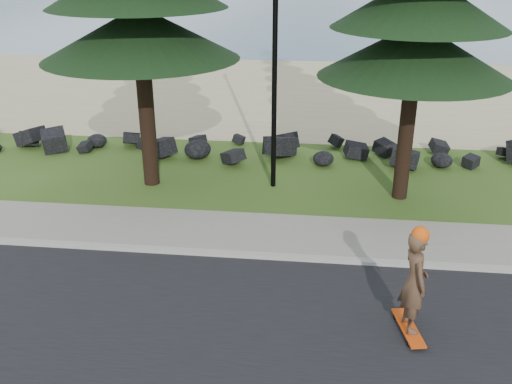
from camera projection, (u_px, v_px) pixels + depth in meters
The scene contains 9 objects.
ground at pixel (262, 238), 13.41m from camera, with size 160.00×160.00×0.00m, color #355119.
road at pixel (233, 368), 9.31m from camera, with size 160.00×7.00×0.02m, color black.
kerb at pixel (257, 256), 12.57m from camera, with size 160.00×0.20×0.10m, color #A29F92.
sidewalk at pixel (262, 233), 13.58m from camera, with size 160.00×2.00×0.08m, color gray.
beach_sand at pixel (293, 91), 26.60m from camera, with size 160.00×15.00×0.01m, color tan.
ocean at pixel (311, 9), 59.82m from camera, with size 160.00×58.00×0.01m, color #3D6176.
seawall_boulders at pixel (279, 157), 18.51m from camera, with size 60.00×2.40×1.10m, color black, non-canonical shape.
lamp_post at pixel (275, 38), 14.66m from camera, with size 0.25×0.14×8.14m.
skateboarder at pixel (414, 282), 9.76m from camera, with size 0.57×1.16×2.10m.
Camera 1 is at (1.19, -11.78, 6.39)m, focal length 40.00 mm.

